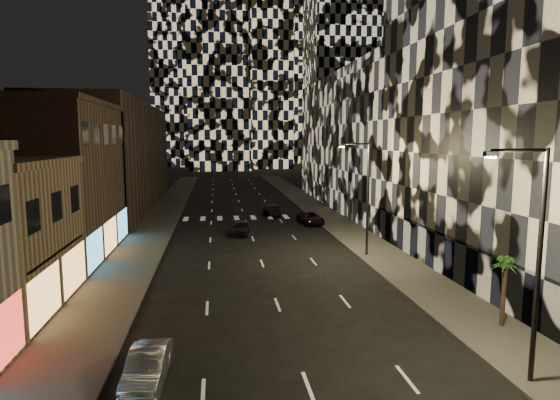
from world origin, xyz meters
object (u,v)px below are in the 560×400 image
object	(u,v)px
streetlight_near	(534,250)
car_dark_rightlane	(310,218)
car_silver_parked	(147,367)
car_dark_midlane	(241,228)
car_dark_oncoming	(272,210)
palm_tree	(505,269)
streetlight_far	(365,191)

from	to	relation	value
streetlight_near	car_dark_rightlane	xyz separation A→B (m)	(-1.35, 34.83, -4.69)
car_silver_parked	car_dark_midlane	xyz separation A→B (m)	(5.12, 27.94, 0.03)
car_dark_oncoming	palm_tree	xyz separation A→B (m)	(7.28, -36.13, 2.39)
car_silver_parked	palm_tree	size ratio (longest dim) A/B	1.13
streetlight_far	car_dark_rightlane	bearing A→B (deg)	95.22
streetlight_near	car_dark_midlane	size ratio (longest dim) A/B	2.23
palm_tree	streetlight_near	bearing A→B (deg)	-114.83
streetlight_near	palm_tree	bearing A→B (deg)	65.17
streetlight_near	car_dark_rightlane	bearing A→B (deg)	92.23
streetlight_far	car_silver_parked	bearing A→B (deg)	-129.02
car_dark_rightlane	palm_tree	xyz separation A→B (m)	(3.73, -29.69, 2.42)
streetlight_far	streetlight_near	bearing A→B (deg)	-90.00
car_silver_parked	car_dark_rightlane	xyz separation A→B (m)	(13.15, 32.73, 0.00)
streetlight_near	car_dark_oncoming	world-z (taller)	streetlight_near
car_dark_midlane	palm_tree	bearing A→B (deg)	-57.92
car_dark_oncoming	car_dark_rightlane	xyz separation A→B (m)	(3.54, -6.44, -0.03)
streetlight_far	car_silver_parked	size ratio (longest dim) A/B	2.24
streetlight_far	car_dark_oncoming	size ratio (longest dim) A/B	1.89
streetlight_far	car_silver_parked	world-z (taller)	streetlight_far
streetlight_far	car_silver_parked	xyz separation A→B (m)	(-14.51, -17.90, -4.69)
streetlight_near	streetlight_far	bearing A→B (deg)	90.00
car_dark_rightlane	car_dark_midlane	bearing A→B (deg)	-155.16
streetlight_far	car_dark_midlane	size ratio (longest dim) A/B	2.23
streetlight_far	car_dark_rightlane	xyz separation A→B (m)	(-1.35, 14.83, -4.69)
streetlight_near	car_silver_parked	distance (m)	15.39
palm_tree	streetlight_far	bearing A→B (deg)	99.09
car_silver_parked	palm_tree	bearing A→B (deg)	13.24
streetlight_far	palm_tree	bearing A→B (deg)	-80.91
car_dark_midlane	palm_tree	size ratio (longest dim) A/B	1.14
car_dark_rightlane	palm_tree	world-z (taller)	palm_tree
car_dark_rightlane	streetlight_near	bearing A→B (deg)	-93.77
palm_tree	car_dark_midlane	bearing A→B (deg)	115.29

